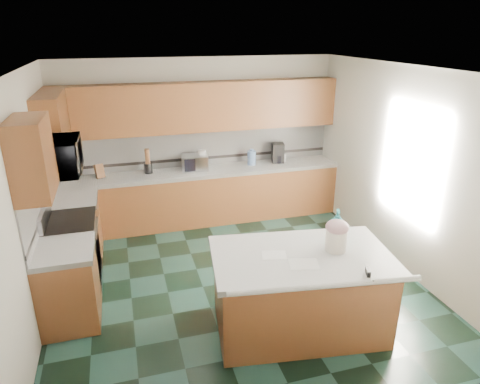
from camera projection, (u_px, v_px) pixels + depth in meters
name	position (u px, v px, depth m)	size (l,w,h in m)	color
floor	(236.00, 281.00, 5.63)	(4.60, 4.60, 0.00)	black
ceiling	(236.00, 69.00, 4.66)	(4.60, 4.60, 0.00)	white
wall_back	(199.00, 140.00, 7.23)	(4.60, 0.04, 2.70)	silver
wall_front	(323.00, 293.00, 3.07)	(4.60, 0.04, 2.70)	silver
wall_left	(26.00, 206.00, 4.55)	(0.04, 4.60, 2.70)	silver
wall_right	(402.00, 169.00, 5.74)	(0.04, 4.60, 2.70)	silver
back_base_cab	(205.00, 197.00, 7.27)	(4.60, 0.60, 0.86)	#341C0E
back_countertop	(204.00, 172.00, 7.10)	(4.60, 0.64, 0.06)	white
back_upper_cab	(200.00, 107.00, 6.85)	(4.60, 0.33, 0.78)	#341C0E
back_backsplash	(200.00, 147.00, 7.24)	(4.60, 0.02, 0.63)	silver
back_accent_band	(200.00, 158.00, 7.30)	(4.60, 0.01, 0.05)	black
left_base_cab_rear	(78.00, 229.00, 6.12)	(0.60, 0.82, 0.86)	#341C0E
left_counter_rear	(73.00, 199.00, 5.95)	(0.64, 0.82, 0.06)	white
left_base_cab_front	(69.00, 287.00, 4.74)	(0.60, 0.72, 0.86)	#341C0E
left_counter_front	(63.00, 251.00, 4.58)	(0.64, 0.72, 0.06)	white
left_backsplash	(39.00, 198.00, 5.09)	(0.02, 2.30, 0.63)	silver
left_accent_band	(42.00, 212.00, 5.16)	(0.01, 2.30, 0.05)	black
left_upper_cab_rear	(52.00, 123.00, 5.66)	(0.33, 1.09, 0.78)	#341C0E
left_upper_cab_front	(32.00, 158.00, 4.17)	(0.33, 0.72, 0.78)	#341C0E
range_body	(74.00, 255.00, 5.40)	(0.60, 0.76, 0.88)	#B7B7BC
range_oven_door	(98.00, 255.00, 5.49)	(0.02, 0.68, 0.55)	black
range_cooktop	(68.00, 222.00, 5.24)	(0.62, 0.78, 0.04)	black
range_handle	(97.00, 228.00, 5.36)	(0.02, 0.02, 0.66)	#B7B7BC
range_backguard	(44.00, 215.00, 5.13)	(0.06, 0.76, 0.18)	#B7B7BC
microwave	(58.00, 157.00, 4.94)	(0.73, 0.50, 0.41)	#B7B7BC
island_base	(300.00, 294.00, 4.63)	(1.77, 1.01, 0.86)	#341C0E
island_top	(302.00, 257.00, 4.46)	(1.87, 1.11, 0.06)	white
island_bullnose	(326.00, 286.00, 3.96)	(0.06, 0.06, 1.87)	white
treat_jar	(336.00, 240.00, 4.50)	(0.22, 0.22, 0.23)	white
treat_jar_lid	(337.00, 227.00, 4.44)	(0.24, 0.24, 0.15)	#C7939B
treat_jar_knob	(338.00, 223.00, 4.42)	(0.03, 0.03, 0.08)	tan
treat_jar_knob_end_l	(334.00, 223.00, 4.41)	(0.04, 0.04, 0.04)	tan
treat_jar_knob_end_r	(341.00, 222.00, 4.43)	(0.04, 0.04, 0.04)	tan
soap_bottle_island	(337.00, 228.00, 4.54)	(0.16, 0.17, 0.43)	teal
paper_sheet_a	(304.00, 264.00, 4.27)	(0.29, 0.22, 0.00)	white
paper_sheet_b	(274.00, 255.00, 4.43)	(0.25, 0.19, 0.00)	white
clamp_body	(368.00, 274.00, 4.08)	(0.03, 0.11, 0.10)	black
clamp_handle	(371.00, 279.00, 4.03)	(0.02, 0.02, 0.08)	black
knife_block	(100.00, 171.00, 6.67)	(0.12, 0.10, 0.22)	#472814
utensil_crock	(148.00, 168.00, 6.90)	(0.13, 0.13, 0.16)	black
utensil_bundle	(147.00, 156.00, 6.83)	(0.08, 0.08, 0.24)	#472814
toaster_oven	(195.00, 162.00, 7.06)	(0.43, 0.29, 0.25)	#B7B7BC
toaster_oven_door	(196.00, 165.00, 6.93)	(0.39, 0.01, 0.21)	black
paper_towel	(202.00, 159.00, 7.13)	(0.14, 0.14, 0.31)	white
paper_towel_base	(202.00, 168.00, 7.18)	(0.20, 0.20, 0.01)	#B7B7BC
water_jug	(252.00, 158.00, 7.32)	(0.15, 0.15, 0.24)	#6F95D2
water_jug_neck	(252.00, 150.00, 7.27)	(0.07, 0.07, 0.03)	#6F95D2
coffee_maker	(278.00, 153.00, 7.45)	(0.20, 0.22, 0.34)	black
coffee_carafe	(279.00, 159.00, 7.44)	(0.14, 0.14, 0.14)	black
soap_bottle_back	(282.00, 156.00, 7.47)	(0.09, 0.09, 0.20)	white
soap_back_cap	(283.00, 150.00, 7.42)	(0.02, 0.02, 0.03)	red
window_light_proxy	(411.00, 163.00, 5.50)	(0.02, 1.40, 1.10)	white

